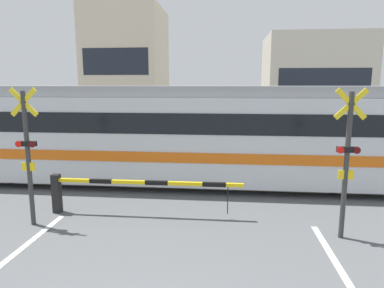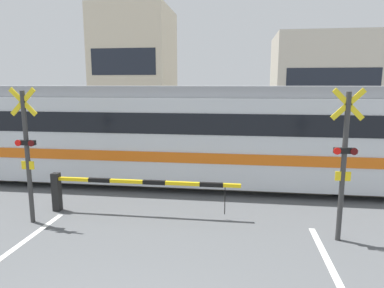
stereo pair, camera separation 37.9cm
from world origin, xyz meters
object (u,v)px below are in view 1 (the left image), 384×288
object	(u,v)px
commuter_train	(168,132)
pedestrian	(237,133)
crossing_barrier_near	(111,187)
crossing_barrier_far	(248,149)
crossing_signal_left	(28,151)
crossing_signal_right	(347,158)

from	to	relation	value
commuter_train	pedestrian	size ratio (longest dim) A/B	10.77
crossing_barrier_near	pedestrian	size ratio (longest dim) A/B	3.13
crossing_barrier_near	pedestrian	bearing A→B (deg)	68.73
crossing_barrier_far	pedestrian	world-z (taller)	pedestrian
commuter_train	crossing_barrier_far	xyz separation A→B (m)	(2.92, 2.68, -1.05)
crossing_barrier_far	pedestrian	bearing A→B (deg)	96.32
crossing_barrier_far	crossing_barrier_near	bearing A→B (deg)	-123.76
commuter_train	crossing_signal_left	size ratio (longest dim) A/B	5.22
crossing_barrier_far	crossing_signal_right	world-z (taller)	crossing_signal_right
commuter_train	pedestrian	world-z (taller)	commuter_train
pedestrian	crossing_signal_right	bearing A→B (deg)	-78.20
crossing_barrier_far	crossing_signal_left	world-z (taller)	crossing_signal_left
crossing_signal_left	pedestrian	bearing A→B (deg)	62.13
commuter_train	crossing_signal_right	distance (m)	6.11
crossing_barrier_near	crossing_signal_left	bearing A→B (deg)	-153.78
commuter_train	crossing_signal_left	xyz separation A→B (m)	(-2.69, -3.98, 0.05)
crossing_barrier_near	crossing_signal_right	world-z (taller)	crossing_signal_right
pedestrian	crossing_signal_left	bearing A→B (deg)	-117.87
crossing_barrier_near	crossing_barrier_far	bearing A→B (deg)	56.24
crossing_barrier_near	crossing_signal_right	bearing A→B (deg)	-8.55
crossing_signal_right	pedestrian	distance (m)	10.17
crossing_barrier_far	crossing_signal_left	size ratio (longest dim) A/B	1.51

